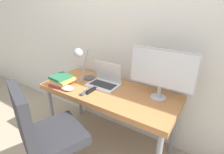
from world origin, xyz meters
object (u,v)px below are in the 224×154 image
at_px(game_controller, 67,88).
at_px(office_chair, 44,132).
at_px(monitor, 162,71).
at_px(desk_lamp, 81,60).
at_px(book_stack, 62,80).
at_px(laptop, 105,81).

bearing_deg(game_controller, office_chair, -68.35).
xyz_separation_m(monitor, desk_lamp, (-0.87, -0.13, -0.01)).
distance_m(book_stack, game_controller, 0.15).
height_order(office_chair, book_stack, office_chair).
relative_size(laptop, monitor, 0.55).
bearing_deg(desk_lamp, laptop, 17.52).
height_order(laptop, monitor, monitor).
relative_size(laptop, game_controller, 2.16).
height_order(monitor, desk_lamp, monitor).
bearing_deg(office_chair, game_controller, 111.65).
relative_size(office_chair, book_stack, 4.25).
xyz_separation_m(monitor, book_stack, (-1.02, -0.32, -0.23)).
distance_m(office_chair, book_stack, 0.65).
bearing_deg(game_controller, desk_lamp, 86.09).
relative_size(desk_lamp, office_chair, 0.41).
height_order(laptop, game_controller, laptop).
bearing_deg(book_stack, game_controller, -20.94).
xyz_separation_m(desk_lamp, office_chair, (0.17, -0.70, -0.43)).
bearing_deg(desk_lamp, book_stack, -129.74).
bearing_deg(laptop, book_stack, -147.16).
bearing_deg(office_chair, laptop, 83.68).
distance_m(desk_lamp, game_controller, 0.35).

